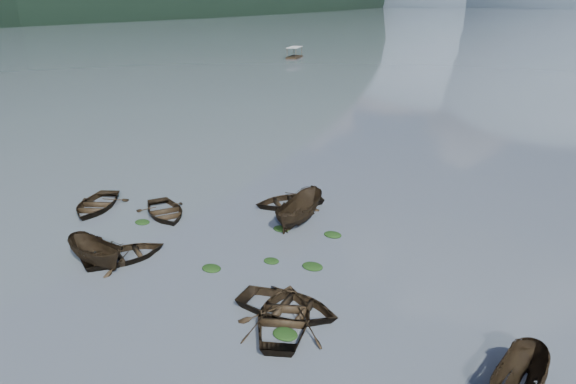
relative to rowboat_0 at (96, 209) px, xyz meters
The scene contains 19 objects.
ground_plane 13.65m from the rowboat_0, 33.13° to the right, with size 2400.00×2400.00×0.00m, color #49525C.
haze_mtn_a 926.50m from the rowboat_0, 105.56° to the left, with size 520.00×520.00×280.00m, color #475666.
haze_mtn_b 893.86m from the rowboat_0, 93.11° to the left, with size 520.00×520.00×340.00m, color #475666.
rowboat_0 is the anchor object (origin of this frame).
rowboat_1 7.64m from the rowboat_0, 27.52° to the right, with size 2.93×4.11×0.85m, color black.
rowboat_2 7.54m from the rowboat_0, 37.53° to the right, with size 1.50×3.98×1.54m, color black.
rowboat_3 17.00m from the rowboat_0, 12.75° to the right, with size 3.26×4.57×0.95m, color black.
rowboat_4 16.58m from the rowboat_0, 10.71° to the right, with size 3.21×4.50×0.93m, color black.
rowboat_6 4.71m from the rowboat_0, 19.71° to the left, with size 3.05×4.27×0.88m, color black.
rowboat_7 12.14m from the rowboat_0, 35.05° to the left, with size 3.15×4.41×0.91m, color black.
rowboat_8 12.88m from the rowboat_0, 23.56° to the left, with size 1.73×4.60×1.78m, color black.
weed_clump_1 11.33m from the rowboat_0, 10.13° to the right, with size 1.00×0.80×0.22m, color black.
weed_clump_2 17.61m from the rowboat_0, 14.65° to the right, with size 1.05×0.84×0.23m, color black.
weed_clump_3 13.19m from the rowboat_0, ahead, with size 0.81×0.68×0.18m, color black.
weed_clump_4 15.26m from the rowboat_0, ahead, with size 1.07×0.85×0.22m, color black.
weed_clump_5 4.11m from the rowboat_0, ahead, with size 0.94×0.76×0.20m, color black.
weed_clump_6 12.11m from the rowboat_0, 17.69° to the left, with size 0.97×0.81×0.20m, color black.
weed_clump_7 15.09m from the rowboat_0, 17.54° to the left, with size 1.03×0.82×0.22m, color black.
pontoon_left 86.06m from the rowboat_0, 113.49° to the left, with size 2.40×5.77×2.21m, color black, non-canonical shape.
Camera 1 is at (14.75, -11.14, 12.47)m, focal length 32.00 mm.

